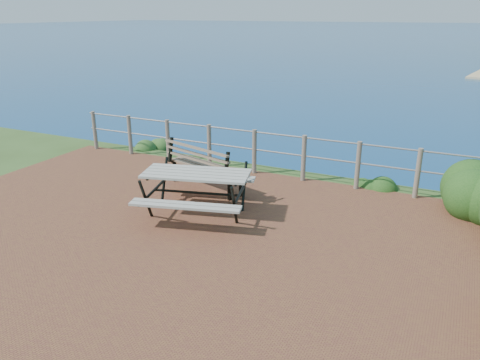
% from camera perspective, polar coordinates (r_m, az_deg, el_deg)
% --- Properties ---
extents(ground, '(10.00, 7.00, 0.12)m').
position_cam_1_polar(ground, '(7.88, -8.31, -6.40)').
color(ground, brown).
rests_on(ground, ground).
extents(ocean, '(1200.00, 1200.00, 0.00)m').
position_cam_1_polar(ocean, '(205.88, 25.76, 17.01)').
color(ocean, '#135774').
rests_on(ocean, ground).
extents(safety_railing, '(9.40, 0.10, 1.00)m').
position_cam_1_polar(safety_railing, '(10.42, 1.77, 3.77)').
color(safety_railing, '#6B5B4C').
rests_on(safety_railing, ground).
extents(picnic_table, '(1.99, 1.57, 0.78)m').
position_cam_1_polar(picnic_table, '(8.32, -5.29, -1.04)').
color(picnic_table, gray).
rests_on(picnic_table, ground).
extents(park_bench, '(1.80, 0.91, 0.98)m').
position_cam_1_polar(park_bench, '(9.50, -4.17, 2.58)').
color(park_bench, brown).
rests_on(park_bench, ground).
extents(shrub_right_edge, '(1.15, 1.15, 1.63)m').
position_cam_1_polar(shrub_right_edge, '(9.59, 27.17, -3.59)').
color(shrub_right_edge, '#123B12').
rests_on(shrub_right_edge, ground).
extents(shrub_lip_west, '(0.76, 0.76, 0.49)m').
position_cam_1_polar(shrub_lip_west, '(12.87, -10.16, 3.94)').
color(shrub_lip_west, '#1E4A1B').
rests_on(shrub_lip_west, ground).
extents(shrub_lip_east, '(0.67, 0.67, 0.37)m').
position_cam_1_polar(shrub_lip_east, '(10.24, 15.91, -0.68)').
color(shrub_lip_east, '#123B12').
rests_on(shrub_lip_east, ground).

